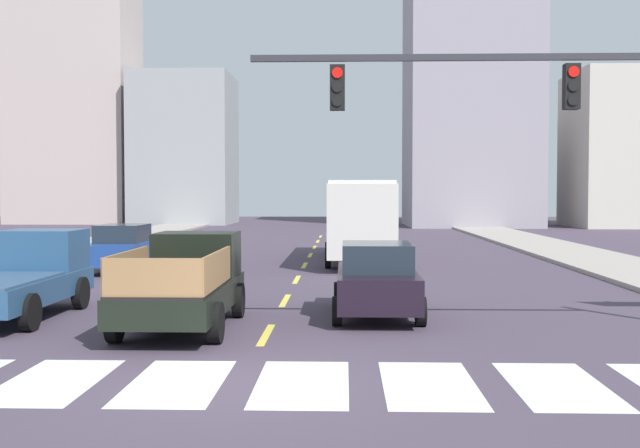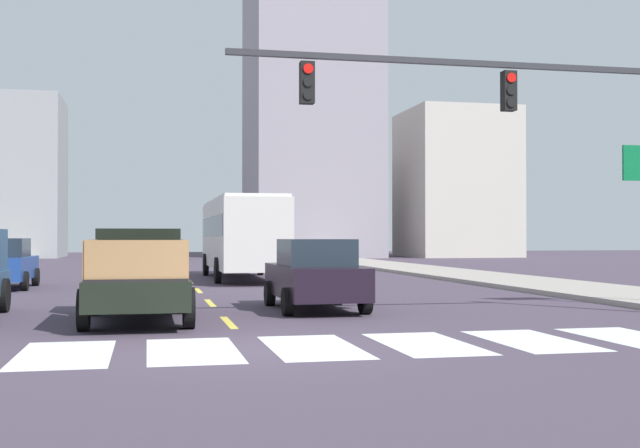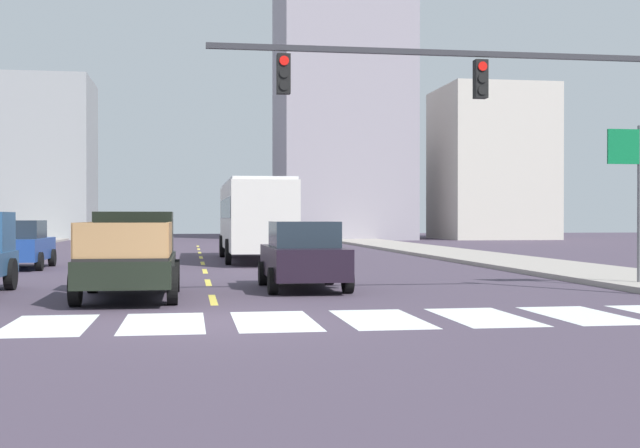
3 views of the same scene
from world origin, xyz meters
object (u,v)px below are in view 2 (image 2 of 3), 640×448
at_px(sedan_mid, 315,274).
at_px(traffic_signal_gantry, 564,120).
at_px(sedan_near_left, 3,263).
at_px(city_bus, 242,232).
at_px(pickup_stakebed, 138,276).

distance_m(sedan_mid, traffic_signal_gantry, 6.77).
height_order(sedan_mid, traffic_signal_gantry, traffic_signal_gantry).
bearing_deg(sedan_near_left, city_bus, 26.19).
height_order(pickup_stakebed, traffic_signal_gantry, traffic_signal_gantry).
height_order(sedan_mid, sedan_near_left, same).
bearing_deg(sedan_mid, pickup_stakebed, -163.81).
bearing_deg(pickup_stakebed, traffic_signal_gantry, -13.58).
relative_size(city_bus, traffic_signal_gantry, 0.99).
xyz_separation_m(city_bus, traffic_signal_gantry, (4.85, -17.84, 2.32)).
bearing_deg(pickup_stakebed, sedan_mid, 17.77).
bearing_deg(pickup_stakebed, city_bus, 75.14).
bearing_deg(sedan_near_left, sedan_mid, -49.23).
bearing_deg(sedan_near_left, pickup_stakebed, -68.45).
xyz_separation_m(sedan_mid, sedan_near_left, (-8.81, 10.00, 0.00)).
distance_m(sedan_mid, sedan_near_left, 13.33).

